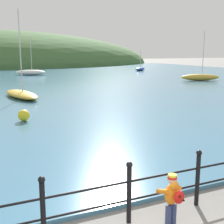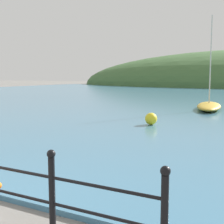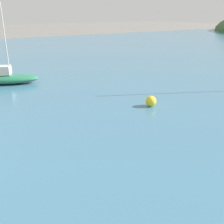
% 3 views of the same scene
% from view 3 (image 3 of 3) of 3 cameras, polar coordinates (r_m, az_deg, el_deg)
% --- Properties ---
extents(boat_white_sailboat, '(2.84, 4.10, 4.86)m').
position_cam_3_polar(boat_white_sailboat, '(18.11, -21.93, 6.94)').
color(boat_white_sailboat, '#287551').
rests_on(boat_white_sailboat, water).
extents(mooring_buoy, '(0.52, 0.52, 0.52)m').
position_cam_3_polar(mooring_buoy, '(12.83, 8.47, 2.35)').
color(mooring_buoy, yellow).
rests_on(mooring_buoy, water).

